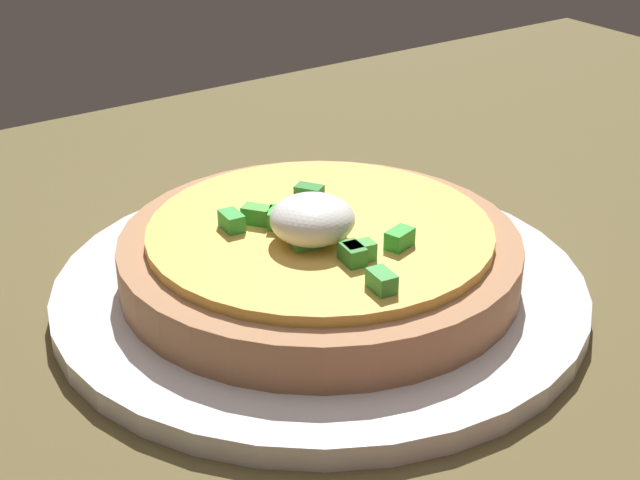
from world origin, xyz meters
TOP-DOWN VIEW (x-y plane):
  - dining_table at (0.00, 0.00)cm, footprint 95.33×69.56cm
  - plate at (3.35, -3.62)cm, footprint 24.64×24.64cm
  - pizza at (3.40, -3.58)cm, footprint 18.38×18.38cm

SIDE VIEW (x-z plane):
  - dining_table at x=0.00cm, z-range 0.00..2.70cm
  - plate at x=3.35cm, z-range 2.70..3.73cm
  - pizza at x=3.40cm, z-range 2.74..7.49cm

